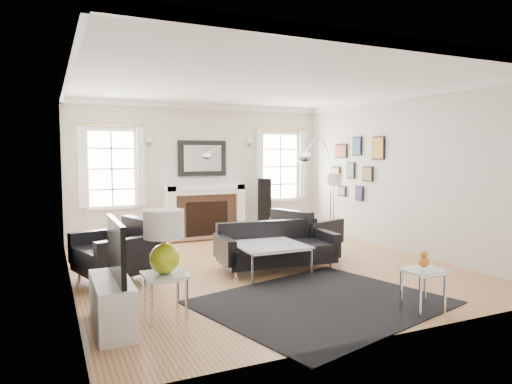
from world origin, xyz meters
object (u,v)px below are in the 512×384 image
fireplace (205,211)px  sofa (275,248)px  armchair_left (119,253)px  gourd_lamp (164,237)px  armchair_right (304,234)px  coffee_table (268,246)px  arc_floor_lamp (319,186)px

fireplace → sofa: 3.04m
armchair_left → gourd_lamp: size_ratio=1.84×
armchair_left → fireplace: bearing=51.7°
armchair_right → gourd_lamp: bearing=-144.4°
armchair_right → coffee_table: size_ratio=1.22×
coffee_table → fireplace: bearing=87.9°
fireplace → gourd_lamp: size_ratio=2.54×
gourd_lamp → arc_floor_lamp: (3.49, 2.52, 0.27)m
sofa → coffee_table: sofa is taller
fireplace → coffee_table: size_ratio=1.73×
gourd_lamp → arc_floor_lamp: size_ratio=0.32×
arc_floor_lamp → armchair_left: bearing=-168.2°
armchair_right → armchair_left: bearing=-173.8°
armchair_right → coffee_table: 1.43m
coffee_table → gourd_lamp: bearing=-146.3°
fireplace → arc_floor_lamp: (1.58, -1.92, 0.61)m
fireplace → coffee_table: fireplace is taller
armchair_left → armchair_right: bearing=6.2°
fireplace → sofa: (0.11, -3.03, -0.23)m
sofa → armchair_right: bearing=36.6°
armchair_right → fireplace: bearing=112.9°
gourd_lamp → arc_floor_lamp: bearing=35.9°
armchair_left → coffee_table: armchair_left is taller
armchair_right → arc_floor_lamp: 1.07m
fireplace → arc_floor_lamp: 2.56m
armchair_right → coffee_table: bearing=-141.5°
sofa → gourd_lamp: 2.53m
fireplace → sofa: size_ratio=0.94×
sofa → arc_floor_lamp: 2.02m
coffee_table → gourd_lamp: gourd_lamp is taller
armchair_left → coffee_table: size_ratio=1.26×
fireplace → coffee_table: bearing=-92.1°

